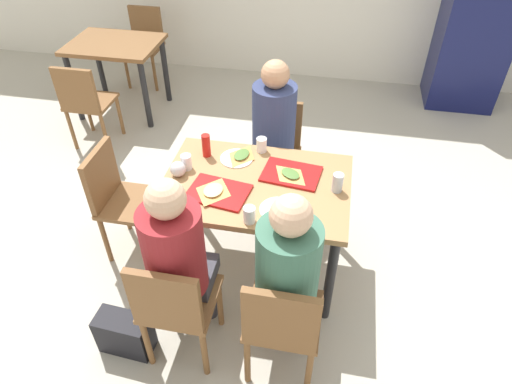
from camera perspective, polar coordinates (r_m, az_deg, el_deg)
name	(u,v)px	position (r m, az deg, el deg)	size (l,w,h in m)	color
ground_plane	(256,264)	(3.35, 0.00, -9.12)	(10.00, 10.00, 0.02)	#B2AD9E
main_table	(256,195)	(2.87, 0.00, -0.38)	(1.17, 0.82, 0.76)	#9E7247
chair_near_left	(175,304)	(2.54, -10.26, -13.80)	(0.40, 0.40, 0.85)	brown
chair_near_right	(282,322)	(2.44, 3.32, -16.13)	(0.40, 0.40, 0.85)	brown
chair_far_side	(275,147)	(3.59, 2.43, 5.77)	(0.40, 0.40, 0.85)	brown
chair_left_end	(119,195)	(3.26, -16.97, -0.36)	(0.40, 0.40, 0.85)	brown
person_in_red	(178,254)	(2.43, -9.86, -7.76)	(0.32, 0.42, 1.26)	#383842
person_in_brown_jacket	(288,271)	(2.32, 4.07, -9.91)	(0.32, 0.42, 1.26)	#383842
person_far_side	(273,129)	(3.34, 2.16, 7.93)	(0.32, 0.42, 1.26)	#383842
tray_red_near	(218,192)	(2.73, -4.79, -0.02)	(0.36, 0.26, 0.02)	#B21414
tray_red_far	(291,174)	(2.88, 4.48, 2.32)	(0.36, 0.26, 0.02)	#B21414
paper_plate_center	(237,158)	(3.01, -2.47, 4.28)	(0.22, 0.22, 0.01)	white
paper_plate_near_edge	(278,210)	(2.62, 2.83, -2.25)	(0.22, 0.22, 0.01)	white
pizza_slice_a	(213,191)	(2.72, -5.44, 0.16)	(0.19, 0.22, 0.02)	tan
pizza_slice_b	(290,174)	(2.84, 4.37, 2.26)	(0.23, 0.22, 0.02)	tan
pizza_slice_c	(242,155)	(3.02, -1.84, 4.68)	(0.17, 0.22, 0.02)	#C68C47
plastic_cup_a	(262,145)	(3.06, 0.71, 6.00)	(0.07, 0.07, 0.10)	white
plastic_cup_b	(249,215)	(2.51, -0.86, -2.89)	(0.07, 0.07, 0.10)	white
plastic_cup_c	(186,162)	(2.93, -8.80, 3.77)	(0.07, 0.07, 0.10)	white
soda_can	(338,183)	(2.76, 10.29, 1.17)	(0.07, 0.07, 0.12)	#B7BCC6
condiment_bottle	(206,146)	(3.01, -6.32, 5.87)	(0.06, 0.06, 0.16)	red
foil_bundle	(178,169)	(2.88, -9.85, 2.88)	(0.10, 0.10, 0.10)	silver
handbag	(125,333)	(2.93, -16.25, -16.80)	(0.32, 0.16, 0.28)	black
drink_fridge	(480,16)	(5.41, 26.47, 19.33)	(0.70, 0.60, 1.90)	#14194C
background_table	(116,55)	(5.03, -17.29, 16.25)	(0.90, 0.70, 0.76)	brown
background_chair_near	(85,100)	(4.51, -20.82, 10.80)	(0.40, 0.40, 0.85)	brown
background_chair_far	(145,40)	(5.69, -13.86, 18.17)	(0.40, 0.40, 0.85)	brown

